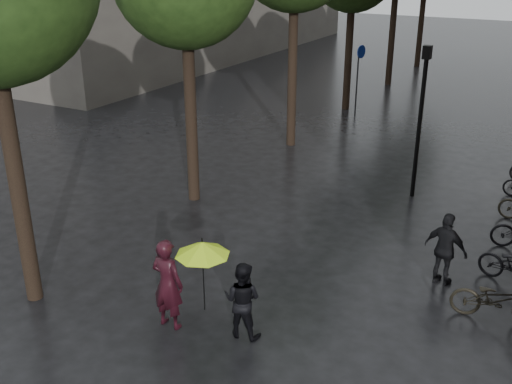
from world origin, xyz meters
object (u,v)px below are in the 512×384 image
Objects in this scene: pedestrian_walking at (446,249)px; lamp_post at (421,108)px; person_black at (242,300)px; person_burgundy at (168,284)px.

lamp_post reaches higher than pedestrian_walking.
person_black is 0.35× the size of lamp_post.
lamp_post is (-1.90, 4.59, 1.81)m from pedestrian_walking.
person_black is at bearing -162.21° from person_burgundy.
person_burgundy is 0.42× the size of lamp_post.
person_burgundy is at bearing 10.38° from person_black.
person_black is at bearing 67.69° from pedestrian_walking.
pedestrian_walking reaches higher than person_black.
person_black is 0.92× the size of pedestrian_walking.
person_burgundy reaches higher than person_black.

